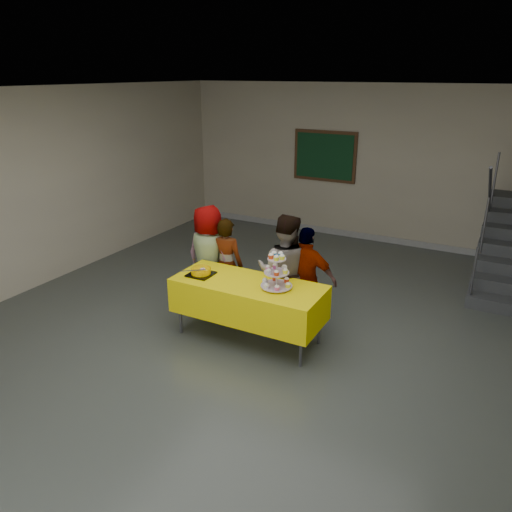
{
  "coord_description": "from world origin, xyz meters",
  "views": [
    {
      "loc": [
        2.46,
        -4.51,
        3.2
      ],
      "look_at": [
        -0.26,
        0.58,
        1.05
      ],
      "focal_mm": 35.0,
      "sensor_mm": 36.0,
      "label": 1
    }
  ],
  "objects_px": {
    "schoolchild_a": "(209,257)",
    "schoolchild_c": "(285,271)",
    "bear_cake": "(201,271)",
    "cupcake_stand": "(277,274)",
    "schoolchild_b": "(226,265)",
    "noticeboard": "(325,156)",
    "bake_table": "(248,298)",
    "schoolchild_d": "(306,279)"
  },
  "relations": [
    {
      "from": "cupcake_stand",
      "to": "bear_cake",
      "type": "height_order",
      "value": "cupcake_stand"
    },
    {
      "from": "schoolchild_d",
      "to": "schoolchild_c",
      "type": "bearing_deg",
      "value": 7.13
    },
    {
      "from": "schoolchild_a",
      "to": "schoolchild_c",
      "type": "xyz_separation_m",
      "value": [
        1.2,
        -0.04,
        0.02
      ]
    },
    {
      "from": "noticeboard",
      "to": "schoolchild_a",
      "type": "bearing_deg",
      "value": -92.42
    },
    {
      "from": "cupcake_stand",
      "to": "schoolchild_d",
      "type": "bearing_deg",
      "value": 76.45
    },
    {
      "from": "schoolchild_a",
      "to": "schoolchild_c",
      "type": "bearing_deg",
      "value": -177.42
    },
    {
      "from": "schoolchild_d",
      "to": "noticeboard",
      "type": "xyz_separation_m",
      "value": [
        -1.3,
        3.99,
        0.91
      ]
    },
    {
      "from": "bake_table",
      "to": "schoolchild_a",
      "type": "distance_m",
      "value": 1.14
    },
    {
      "from": "schoolchild_a",
      "to": "schoolchild_b",
      "type": "height_order",
      "value": "schoolchild_a"
    },
    {
      "from": "schoolchild_d",
      "to": "schoolchild_a",
      "type": "bearing_deg",
      "value": -3.24
    },
    {
      "from": "bear_cake",
      "to": "schoolchild_b",
      "type": "distance_m",
      "value": 0.69
    },
    {
      "from": "cupcake_stand",
      "to": "bear_cake",
      "type": "bearing_deg",
      "value": -175.12
    },
    {
      "from": "schoolchild_a",
      "to": "noticeboard",
      "type": "distance_m",
      "value": 4.1
    },
    {
      "from": "cupcake_stand",
      "to": "schoolchild_c",
      "type": "relative_size",
      "value": 0.29
    },
    {
      "from": "cupcake_stand",
      "to": "bear_cake",
      "type": "xyz_separation_m",
      "value": [
        -1.02,
        -0.09,
        -0.13
      ]
    },
    {
      "from": "schoolchild_a",
      "to": "noticeboard",
      "type": "xyz_separation_m",
      "value": [
        0.17,
        4.0,
        0.86
      ]
    },
    {
      "from": "cupcake_stand",
      "to": "noticeboard",
      "type": "height_order",
      "value": "noticeboard"
    },
    {
      "from": "bake_table",
      "to": "noticeboard",
      "type": "xyz_separation_m",
      "value": [
        -0.79,
        4.58,
        1.04
      ]
    },
    {
      "from": "cupcake_stand",
      "to": "schoolchild_c",
      "type": "bearing_deg",
      "value": 104.55
    },
    {
      "from": "schoolchild_b",
      "to": "schoolchild_d",
      "type": "distance_m",
      "value": 1.2
    },
    {
      "from": "schoolchild_b",
      "to": "cupcake_stand",
      "type": "bearing_deg",
      "value": 142.82
    },
    {
      "from": "noticeboard",
      "to": "schoolchild_c",
      "type": "bearing_deg",
      "value": -75.73
    },
    {
      "from": "schoolchild_c",
      "to": "schoolchild_d",
      "type": "relative_size",
      "value": 1.11
    },
    {
      "from": "cupcake_stand",
      "to": "schoolchild_b",
      "type": "distance_m",
      "value": 1.25
    },
    {
      "from": "schoolchild_b",
      "to": "schoolchild_d",
      "type": "xyz_separation_m",
      "value": [
        1.2,
        -0.01,
        0.02
      ]
    },
    {
      "from": "schoolchild_b",
      "to": "noticeboard",
      "type": "relative_size",
      "value": 1.03
    },
    {
      "from": "bear_cake",
      "to": "noticeboard",
      "type": "distance_m",
      "value": 4.72
    },
    {
      "from": "bake_table",
      "to": "schoolchild_a",
      "type": "bearing_deg",
      "value": 148.84
    },
    {
      "from": "bake_table",
      "to": "cupcake_stand",
      "type": "relative_size",
      "value": 4.22
    },
    {
      "from": "bear_cake",
      "to": "schoolchild_c",
      "type": "bearing_deg",
      "value": 34.84
    },
    {
      "from": "bear_cake",
      "to": "schoolchild_c",
      "type": "height_order",
      "value": "schoolchild_c"
    },
    {
      "from": "noticeboard",
      "to": "bake_table",
      "type": "bearing_deg",
      "value": -80.22
    },
    {
      "from": "bake_table",
      "to": "schoolchild_d",
      "type": "height_order",
      "value": "schoolchild_d"
    },
    {
      "from": "cupcake_stand",
      "to": "noticeboard",
      "type": "bearing_deg",
      "value": 104.31
    },
    {
      "from": "bear_cake",
      "to": "schoolchild_b",
      "type": "xyz_separation_m",
      "value": [
        -0.04,
        0.68,
        -0.16
      ]
    },
    {
      "from": "cupcake_stand",
      "to": "schoolchild_a",
      "type": "bearing_deg",
      "value": 157.06
    },
    {
      "from": "bake_table",
      "to": "schoolchild_a",
      "type": "xyz_separation_m",
      "value": [
        -0.96,
        0.58,
        0.19
      ]
    },
    {
      "from": "bake_table",
      "to": "schoolchild_d",
      "type": "bearing_deg",
      "value": 49.23
    },
    {
      "from": "bear_cake",
      "to": "schoolchild_c",
      "type": "distance_m",
      "value": 1.08
    },
    {
      "from": "schoolchild_a",
      "to": "schoolchild_c",
      "type": "relative_size",
      "value": 0.97
    },
    {
      "from": "schoolchild_b",
      "to": "bake_table",
      "type": "bearing_deg",
      "value": 130.47
    },
    {
      "from": "bear_cake",
      "to": "schoolchild_a",
      "type": "distance_m",
      "value": 0.73
    }
  ]
}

